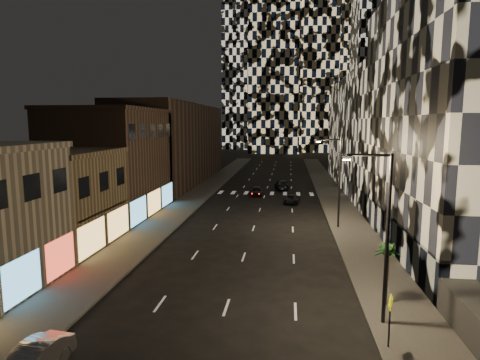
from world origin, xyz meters
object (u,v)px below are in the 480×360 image
(streetlight_near, at_px, (383,227))
(car_dark_midlane, at_px, (257,191))
(car_dark_rightlane, at_px, (292,199))
(ped_sign, at_px, (390,311))
(car_dark_oncoming, at_px, (282,185))
(palm_tree, at_px, (387,255))
(streetlight_far, at_px, (337,177))

(streetlight_near, distance_m, car_dark_midlane, 39.33)
(car_dark_rightlane, relative_size, ped_sign, 1.52)
(car_dark_oncoming, bearing_deg, ped_sign, 92.27)
(car_dark_rightlane, height_order, palm_tree, palm_tree)
(car_dark_oncoming, bearing_deg, car_dark_midlane, 55.45)
(streetlight_near, relative_size, ped_sign, 3.41)
(streetlight_far, height_order, car_dark_oncoming, streetlight_far)
(car_dark_rightlane, bearing_deg, car_dark_midlane, 140.42)
(car_dark_rightlane, distance_m, palm_tree, 30.77)
(streetlight_near, height_order, streetlight_far, same)
(car_dark_midlane, height_order, ped_sign, ped_sign)
(ped_sign, bearing_deg, car_dark_midlane, 126.60)
(car_dark_rightlane, xyz_separation_m, palm_tree, (5.18, -30.22, 2.63))
(car_dark_midlane, bearing_deg, streetlight_near, -80.17)
(car_dark_oncoming, height_order, car_dark_rightlane, car_dark_oncoming)
(car_dark_oncoming, height_order, ped_sign, ped_sign)
(car_dark_rightlane, bearing_deg, streetlight_far, -63.60)
(streetlight_near, distance_m, palm_tree, 3.18)
(streetlight_near, relative_size, car_dark_midlane, 2.23)
(streetlight_near, xyz_separation_m, palm_tree, (0.82, 2.17, -2.17))
(car_dark_midlane, bearing_deg, car_dark_rightlane, -50.91)
(ped_sign, bearing_deg, car_dark_rightlane, 120.41)
(streetlight_far, bearing_deg, ped_sign, -90.14)
(streetlight_far, height_order, car_dark_rightlane, streetlight_far)
(streetlight_near, relative_size, car_dark_rightlane, 2.25)
(streetlight_near, distance_m, ped_sign, 4.19)
(streetlight_far, xyz_separation_m, car_dark_midlane, (-9.53, 17.87, -4.67))
(car_dark_oncoming, distance_m, car_dark_rightlane, 11.93)
(streetlight_near, distance_m, car_dark_rightlane, 33.03)
(car_dark_oncoming, xyz_separation_m, ped_sign, (5.86, -46.66, 1.21))
(streetlight_near, height_order, palm_tree, streetlight_near)
(streetlight_far, relative_size, car_dark_oncoming, 1.78)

